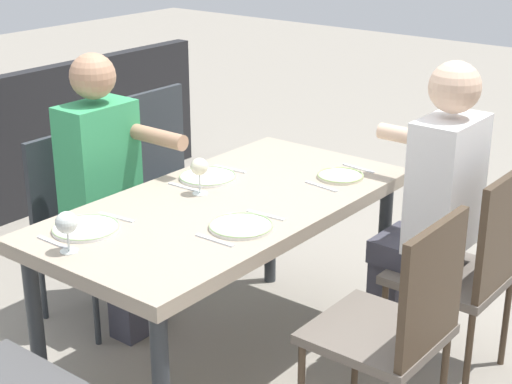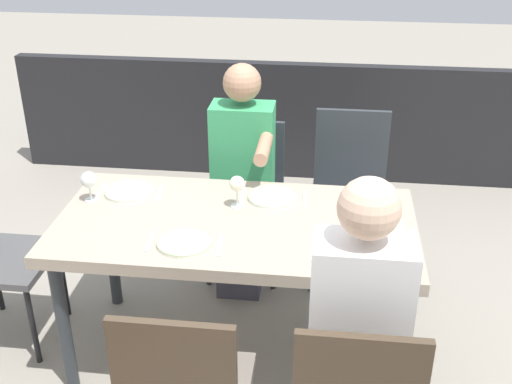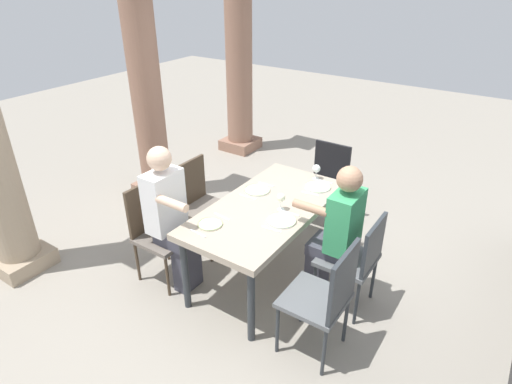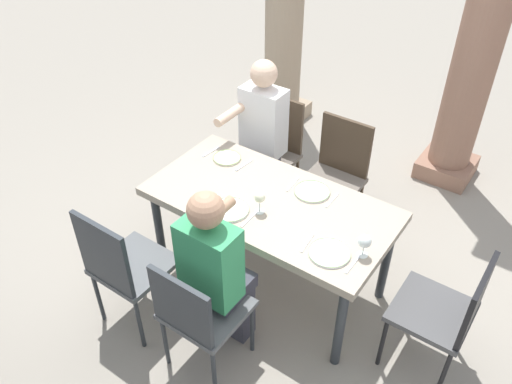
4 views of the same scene
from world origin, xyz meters
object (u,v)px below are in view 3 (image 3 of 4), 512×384
at_px(chair_head_east, 326,178).
at_px(plate_0, 210,224).
at_px(dining_table, 267,213).
at_px(stone_column_far, 239,55).
at_px(chair_mid_south, 357,257).
at_px(chair_west_north, 157,227).
at_px(diner_man_white, 171,215).
at_px(wine_glass_1, 281,198).
at_px(diner_woman_green, 336,232).
at_px(wine_glass_3, 316,169).
at_px(stone_column_centre, 145,83).
at_px(plate_2, 257,190).
at_px(chair_mid_north, 200,200).
at_px(plate_3, 317,187).
at_px(plate_1, 281,220).
at_px(chair_west_south, 326,295).

bearing_deg(chair_head_east, plate_0, 173.02).
height_order(dining_table, stone_column_far, stone_column_far).
bearing_deg(plate_0, chair_mid_south, -60.94).
xyz_separation_m(chair_west_north, plate_0, (0.02, -0.62, 0.24)).
bearing_deg(chair_head_east, diner_man_white, 160.12).
bearing_deg(plate_0, stone_column_far, 31.87).
distance_m(chair_mid_south, wine_glass_1, 0.78).
distance_m(dining_table, diner_woman_green, 0.63).
height_order(diner_woman_green, diner_man_white, diner_man_white).
xyz_separation_m(diner_woman_green, wine_glass_3, (0.65, 0.52, 0.18)).
bearing_deg(dining_table, wine_glass_3, -8.90).
height_order(stone_column_centre, plate_2, stone_column_centre).
height_order(diner_man_white, stone_column_far, stone_column_far).
relative_size(plate_0, wine_glass_3, 1.36).
xyz_separation_m(chair_west_north, plate_2, (0.72, -0.61, 0.24)).
xyz_separation_m(chair_west_north, chair_mid_north, (0.60, -0.00, 0.00)).
bearing_deg(diner_woman_green, stone_column_far, 48.45).
height_order(chair_mid_north, plate_3, chair_mid_north).
relative_size(chair_mid_south, plate_1, 3.53).
distance_m(chair_west_south, chair_head_east, 1.95).
bearing_deg(chair_mid_south, plate_0, 119.06).
bearing_deg(chair_west_south, chair_mid_south, 0.74).
bearing_deg(plate_1, chair_west_south, -122.43).
bearing_deg(diner_man_white, chair_west_north, 89.16).
xyz_separation_m(diner_woman_green, stone_column_far, (2.38, 2.68, 0.76)).
distance_m(plate_1, plate_2, 0.57).
xyz_separation_m(dining_table, diner_man_white, (-0.54, 0.64, 0.03)).
relative_size(chair_west_north, chair_head_east, 1.04).
relative_size(plate_3, wine_glass_3, 1.67).
xyz_separation_m(dining_table, chair_west_north, (-0.53, 0.84, -0.16)).
bearing_deg(stone_column_far, diner_man_white, -154.61).
distance_m(chair_mid_south, stone_column_far, 3.85).
bearing_deg(plate_2, plate_1, -125.95).
relative_size(chair_west_south, diner_man_white, 0.73).
bearing_deg(diner_man_white, plate_3, -37.99).
bearing_deg(plate_3, wine_glass_3, 31.86).
bearing_deg(diner_man_white, stone_column_far, 25.39).
relative_size(chair_mid_south, plate_3, 3.53).
bearing_deg(wine_glass_1, diner_man_white, 125.27).
xyz_separation_m(chair_head_east, plate_1, (-1.38, -0.23, 0.25)).
relative_size(diner_man_white, stone_column_far, 0.45).
height_order(stone_column_far, plate_0, stone_column_far).
bearing_deg(wine_glass_3, stone_column_centre, 92.76).
bearing_deg(plate_1, plate_0, 129.30).
distance_m(chair_mid_south, chair_head_east, 1.43).
distance_m(chair_mid_north, wine_glass_3, 1.20).
bearing_deg(diner_woman_green, wine_glass_3, 38.40).
distance_m(chair_head_east, stone_column_centre, 2.33).
bearing_deg(chair_mid_south, wine_glass_3, 47.75).
distance_m(chair_mid_south, plate_3, 0.83).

